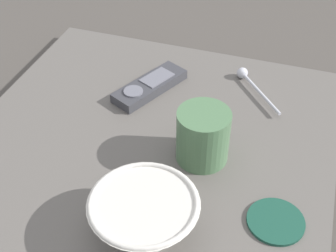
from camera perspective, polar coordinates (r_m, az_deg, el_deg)
name	(u,v)px	position (r m, az deg, el deg)	size (l,w,h in m)	color
ground_plane	(150,150)	(0.83, -2.22, -2.98)	(6.00, 6.00, 0.00)	#47423D
table	(150,144)	(0.82, -2.25, -2.21)	(0.62, 0.63, 0.03)	#5B5651
cereal_bowl	(144,215)	(0.64, -2.97, -11.02)	(0.15, 0.15, 0.07)	beige
coffee_mug	(203,136)	(0.75, 4.35, -1.24)	(0.09, 0.09, 0.09)	#4C724C
teaspoon	(247,79)	(0.94, 9.82, 5.81)	(0.12, 0.10, 0.02)	silver
tv_remote_near	(150,86)	(0.91, -2.28, 4.98)	(0.17, 0.12, 0.02)	#38383D
drink_coaster	(276,221)	(0.70, 13.20, -11.42)	(0.08, 0.08, 0.01)	#194738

